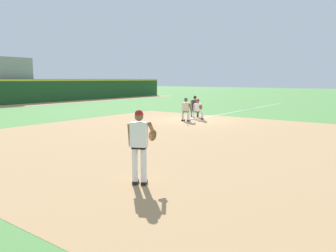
{
  "coord_description": "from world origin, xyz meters",
  "views": [
    {
      "loc": [
        -17.8,
        -10.97,
        2.59
      ],
      "look_at": [
        -8.34,
        -4.06,
        0.91
      ],
      "focal_mm": 35.0,
      "sensor_mm": 36.0,
      "label": 1
    }
  ],
  "objects_px": {
    "first_base_bag": "(194,119)",
    "baserunner": "(186,108)",
    "baseball": "(188,125)",
    "first_baseman": "(198,108)",
    "umpire": "(195,105)",
    "pitcher": "(140,142)"
  },
  "relations": [
    {
      "from": "first_base_bag",
      "to": "baserunner",
      "type": "relative_size",
      "value": 0.26
    },
    {
      "from": "baseball",
      "to": "baserunner",
      "type": "height_order",
      "value": "baserunner"
    },
    {
      "from": "baseball",
      "to": "first_baseman",
      "type": "xyz_separation_m",
      "value": [
        2.94,
        1.12,
        0.69
      ]
    },
    {
      "from": "first_base_bag",
      "to": "umpire",
      "type": "distance_m",
      "value": 1.86
    },
    {
      "from": "baserunner",
      "to": "umpire",
      "type": "relative_size",
      "value": 1.0
    },
    {
      "from": "umpire",
      "to": "first_base_bag",
      "type": "bearing_deg",
      "value": -151.14
    },
    {
      "from": "first_base_bag",
      "to": "umpire",
      "type": "height_order",
      "value": "umpire"
    },
    {
      "from": "baserunner",
      "to": "umpire",
      "type": "height_order",
      "value": "same"
    },
    {
      "from": "first_baseman",
      "to": "umpire",
      "type": "bearing_deg",
      "value": 38.9
    },
    {
      "from": "pitcher",
      "to": "baserunner",
      "type": "relative_size",
      "value": 1.27
    },
    {
      "from": "baseball",
      "to": "umpire",
      "type": "distance_m",
      "value": 4.68
    },
    {
      "from": "baseball",
      "to": "first_baseman",
      "type": "distance_m",
      "value": 3.23
    },
    {
      "from": "baserunner",
      "to": "first_baseman",
      "type": "bearing_deg",
      "value": -6.49
    },
    {
      "from": "first_base_bag",
      "to": "umpire",
      "type": "relative_size",
      "value": 0.26
    },
    {
      "from": "first_base_bag",
      "to": "baserunner",
      "type": "xyz_separation_m",
      "value": [
        -0.91,
        0.01,
        0.75
      ]
    },
    {
      "from": "baseball",
      "to": "pitcher",
      "type": "bearing_deg",
      "value": -153.78
    },
    {
      "from": "umpire",
      "to": "first_baseman",
      "type": "bearing_deg",
      "value": -141.1
    },
    {
      "from": "baseball",
      "to": "baserunner",
      "type": "xyz_separation_m",
      "value": [
        1.72,
        1.26,
        0.76
      ]
    },
    {
      "from": "first_baseman",
      "to": "umpire",
      "type": "xyz_separation_m",
      "value": [
        1.18,
        0.95,
        0.06
      ]
    },
    {
      "from": "baserunner",
      "to": "umpire",
      "type": "distance_m",
      "value": 2.54
    },
    {
      "from": "first_base_bag",
      "to": "baseball",
      "type": "height_order",
      "value": "first_base_bag"
    },
    {
      "from": "baserunner",
      "to": "pitcher",
      "type": "bearing_deg",
      "value": -152.08
    }
  ]
}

